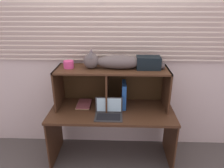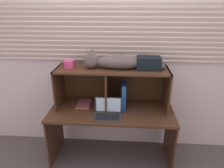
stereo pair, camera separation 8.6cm
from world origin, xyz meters
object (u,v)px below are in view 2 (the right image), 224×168
at_px(small_basket, 69,64).
at_px(book_stack, 84,104).
at_px(laptop, 108,112).
at_px(storage_box, 148,63).
at_px(cat, 113,61).
at_px(binder_upright, 124,95).

bearing_deg(small_basket, book_stack, 0.34).
height_order(laptop, storage_box, storage_box).
relative_size(book_stack, small_basket, 2.25).
distance_m(laptop, small_basket, 0.74).
relative_size(cat, small_basket, 7.91).
relative_size(binder_upright, small_basket, 2.65).
xyz_separation_m(laptop, binder_upright, (0.18, 0.25, 0.12)).
height_order(binder_upright, small_basket, small_basket).
relative_size(cat, binder_upright, 2.98).
distance_m(laptop, storage_box, 0.74).
height_order(laptop, small_basket, small_basket).
xyz_separation_m(cat, storage_box, (0.41, 0.00, -0.01)).
bearing_deg(book_stack, binder_upright, -0.11).
distance_m(laptop, book_stack, 0.41).
relative_size(cat, laptop, 2.99).
xyz_separation_m(laptop, small_basket, (-0.49, 0.25, 0.50)).
height_order(small_basket, storage_box, storage_box).
bearing_deg(binder_upright, storage_box, 0.00).
xyz_separation_m(book_stack, small_basket, (-0.16, -0.00, 0.52)).
height_order(cat, binder_upright, cat).
xyz_separation_m(cat, book_stack, (-0.37, 0.00, -0.57)).
xyz_separation_m(cat, small_basket, (-0.53, 0.00, -0.04)).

